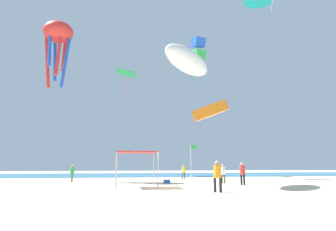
% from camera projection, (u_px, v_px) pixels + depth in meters
% --- Properties ---
extents(ground, '(110.00, 110.00, 0.10)m').
position_uv_depth(ground, '(168.00, 189.00, 20.62)').
color(ground, beige).
extents(ocean_strip, '(110.00, 18.48, 0.03)m').
position_uv_depth(ocean_strip, '(143.00, 175.00, 45.89)').
color(ocean_strip, teal).
rests_on(ocean_strip, ground).
extents(canopy_tent, '(2.95, 2.87, 2.58)m').
position_uv_depth(canopy_tent, '(137.00, 154.00, 21.57)').
color(canopy_tent, '#B2B2B7').
rests_on(canopy_tent, ground).
extents(person_near_tent, '(0.42, 0.38, 1.60)m').
position_uv_depth(person_near_tent, '(183.00, 171.00, 33.41)').
color(person_near_tent, brown).
rests_on(person_near_tent, ground).
extents(person_leftmost, '(0.43, 0.47, 1.81)m').
position_uv_depth(person_leftmost, '(242.00, 172.00, 23.45)').
color(person_leftmost, black).
rests_on(person_leftmost, ground).
extents(person_central, '(0.38, 0.43, 1.62)m').
position_uv_depth(person_central, '(72.00, 172.00, 27.23)').
color(person_central, brown).
rests_on(person_central, ground).
extents(person_rightmost, '(0.48, 0.45, 1.88)m').
position_uv_depth(person_rightmost, '(217.00, 174.00, 17.55)').
color(person_rightmost, black).
rests_on(person_rightmost, ground).
extents(person_far_shore, '(0.40, 0.40, 1.66)m').
position_uv_depth(person_far_shore, '(223.00, 172.00, 25.60)').
color(person_far_shore, brown).
rests_on(person_far_shore, ground).
extents(banner_flag, '(0.61, 0.06, 3.46)m').
position_uv_depth(banner_flag, '(192.00, 160.00, 27.46)').
color(banner_flag, silver).
rests_on(banner_flag, ground).
extents(cooler_box, '(0.57, 0.37, 0.35)m').
position_uv_depth(cooler_box, '(167.00, 181.00, 25.36)').
color(cooler_box, blue).
rests_on(cooler_box, ground).
extents(kite_diamond_green, '(3.41, 3.46, 4.49)m').
position_uv_depth(kite_diamond_green, '(126.00, 74.00, 46.38)').
color(kite_diamond_green, green).
extents(kite_inflatable_white, '(6.17, 6.71, 2.57)m').
position_uv_depth(kite_inflatable_white, '(188.00, 61.00, 25.69)').
color(kite_inflatable_white, white).
extents(kite_octopus_red, '(4.54, 4.54, 7.65)m').
position_uv_depth(kite_octopus_red, '(58.00, 35.00, 32.57)').
color(kite_octopus_red, red).
extents(kite_box_blue, '(1.86, 2.08, 3.41)m').
position_uv_depth(kite_box_blue, '(198.00, 49.00, 38.96)').
color(kite_box_blue, blue).
extents(kite_parafoil_orange, '(3.97, 1.39, 2.48)m').
position_uv_depth(kite_parafoil_orange, '(210.00, 111.00, 31.29)').
color(kite_parafoil_orange, orange).
extents(kite_diamond_purple, '(1.70, 1.71, 2.22)m').
position_uv_depth(kite_diamond_purple, '(192.00, 71.00, 46.11)').
color(kite_diamond_purple, purple).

